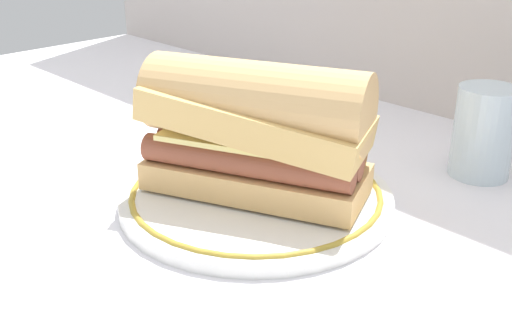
{
  "coord_description": "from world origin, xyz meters",
  "views": [
    {
      "loc": [
        0.39,
        -0.38,
        0.27
      ],
      "look_at": [
        0.01,
        -0.01,
        0.04
      ],
      "focal_mm": 43.02,
      "sensor_mm": 36.0,
      "label": 1
    }
  ],
  "objects": [
    {
      "name": "sausage_sandwich",
      "position": [
        0.01,
        -0.01,
        0.08
      ],
      "size": [
        0.23,
        0.16,
        0.12
      ],
      "rotation": [
        0.0,
        0.0,
        0.41
      ],
      "color": "#E0B06D",
      "rests_on": "plate"
    },
    {
      "name": "ground_plane",
      "position": [
        0.0,
        0.0,
        0.0
      ],
      "size": [
        1.5,
        1.5,
        0.0
      ],
      "primitive_type": "plane",
      "color": "white"
    },
    {
      "name": "drinking_glass",
      "position": [
        0.13,
        0.2,
        0.04
      ],
      "size": [
        0.06,
        0.06,
        0.1
      ],
      "color": "silver",
      "rests_on": "ground_plane"
    },
    {
      "name": "plate",
      "position": [
        0.01,
        -0.01,
        0.01
      ],
      "size": [
        0.26,
        0.26,
        0.01
      ],
      "color": "white",
      "rests_on": "ground_plane"
    }
  ]
}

